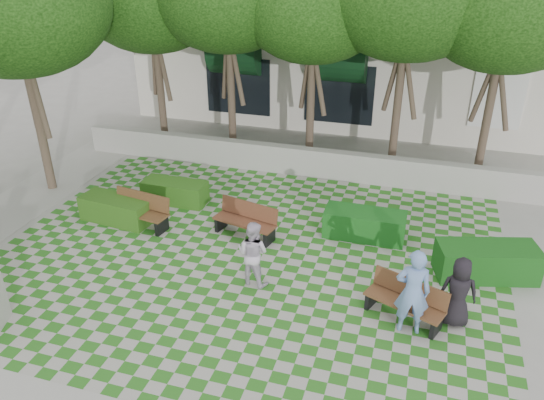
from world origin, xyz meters
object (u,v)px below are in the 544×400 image
(bench_mid, at_px, (246,221))
(person_white, at_px, (253,253))
(bench_east, at_px, (405,301))
(bench_west, at_px, (139,211))
(hedge_east, at_px, (487,262))
(hedge_west, at_px, (117,209))
(hedge_midleft, at_px, (175,192))
(person_blue, at_px, (412,292))
(person_dark, at_px, (458,292))
(hedge_midright, at_px, (364,224))

(bench_mid, xyz_separation_m, person_white, (0.83, -1.90, 0.34))
(bench_east, bearing_deg, bench_west, -172.70)
(hedge_east, height_order, hedge_west, hedge_east)
(bench_west, xyz_separation_m, hedge_midleft, (0.29, 1.51, -0.11))
(hedge_midleft, relative_size, person_blue, 1.00)
(bench_mid, distance_m, hedge_west, 3.61)
(bench_mid, relative_size, person_white, 1.15)
(person_dark, bearing_deg, hedge_midleft, -25.52)
(bench_east, xyz_separation_m, person_dark, (0.96, 0.13, 0.34))
(bench_east, height_order, hedge_west, bench_east)
(hedge_east, bearing_deg, person_dark, -109.94)
(bench_east, bearing_deg, person_dark, 29.89)
(bench_west, distance_m, hedge_west, 0.73)
(bench_mid, height_order, hedge_west, bench_mid)
(bench_east, xyz_separation_m, bench_west, (-7.03, 1.86, 0.03))
(bench_west, relative_size, hedge_east, 0.81)
(person_dark, relative_size, person_white, 0.98)
(hedge_midright, height_order, hedge_west, hedge_midright)
(bench_east, distance_m, bench_west, 7.27)
(hedge_east, bearing_deg, hedge_midright, 161.62)
(bench_east, xyz_separation_m, hedge_midright, (-1.23, 2.98, -0.05))
(bench_mid, height_order, bench_west, bench_west)
(hedge_midleft, relative_size, hedge_west, 0.95)
(bench_west, bearing_deg, person_blue, -7.61)
(bench_east, bearing_deg, hedge_east, 72.93)
(bench_east, distance_m, person_blue, 0.64)
(hedge_midright, distance_m, person_white, 3.44)
(bench_east, xyz_separation_m, bench_mid, (-4.16, 2.18, 0.02))
(hedge_east, distance_m, person_white, 5.28)
(hedge_midleft, distance_m, hedge_west, 1.78)
(bench_mid, bearing_deg, person_white, -52.54)
(person_white, bearing_deg, bench_mid, -55.31)
(hedge_east, bearing_deg, person_white, -160.68)
(hedge_midleft, distance_m, person_white, 4.63)
(hedge_west, relative_size, person_dark, 1.30)
(hedge_east, distance_m, hedge_west, 9.40)
(bench_west, bearing_deg, hedge_east, 10.79)
(hedge_midleft, xyz_separation_m, hedge_west, (-1.01, -1.47, 0.02))
(hedge_east, bearing_deg, bench_east, -129.16)
(hedge_midleft, bearing_deg, bench_west, -100.85)
(hedge_west, xyz_separation_m, person_dark, (8.71, -1.77, 0.41))
(bench_west, height_order, hedge_midright, bench_west)
(hedge_midright, bearing_deg, hedge_east, -18.38)
(hedge_west, xyz_separation_m, person_blue, (7.85, -2.26, 0.58))
(person_dark, bearing_deg, hedge_midright, -55.12)
(bench_east, distance_m, person_dark, 1.03)
(bench_mid, distance_m, hedge_east, 5.81)
(bench_mid, relative_size, person_blue, 0.95)
(bench_mid, xyz_separation_m, hedge_midright, (2.92, 0.80, -0.06))
(hedge_midleft, bearing_deg, person_white, -42.11)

